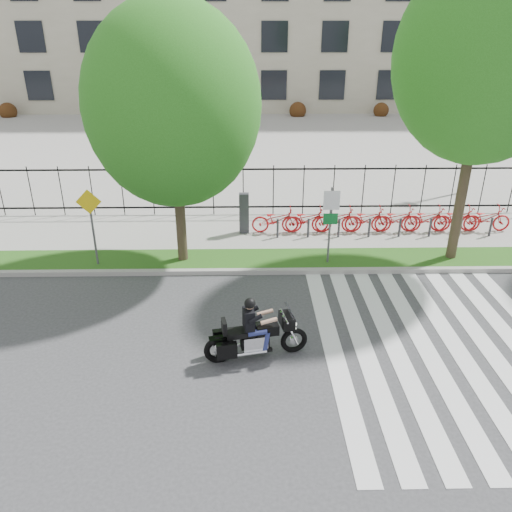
{
  "coord_description": "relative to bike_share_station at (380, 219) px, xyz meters",
  "views": [
    {
      "loc": [
        0.17,
        -9.91,
        7.07
      ],
      "look_at": [
        0.4,
        3.0,
        1.12
      ],
      "focal_mm": 35.0,
      "sensor_mm": 36.0,
      "label": 1
    }
  ],
  "objects": [
    {
      "name": "street_tree_1",
      "position": [
        -6.98,
        -2.25,
        4.36
      ],
      "size": [
        5.12,
        5.12,
        7.8
      ],
      "color": "#3C2E20",
      "rests_on": "grass_verge"
    },
    {
      "name": "lamp_post_right",
      "position": [
        4.98,
        4.8,
        2.57
      ],
      "size": [
        1.06,
        0.7,
        4.25
      ],
      "color": "black",
      "rests_on": "ground"
    },
    {
      "name": "crosswalk_stripes",
      "position": [
        -0.19,
        -7.2,
        -0.63
      ],
      "size": [
        5.7,
        8.0,
        0.01
      ],
      "primitive_type": null,
      "color": "silver",
      "rests_on": "ground"
    },
    {
      "name": "ground",
      "position": [
        -5.02,
        -7.2,
        -0.64
      ],
      "size": [
        120.0,
        120.0,
        0.0
      ],
      "primitive_type": "plane",
      "color": "#363638",
      "rests_on": "ground"
    },
    {
      "name": "plaza",
      "position": [
        -5.02,
        17.8,
        -0.59
      ],
      "size": [
        80.0,
        34.0,
        0.1
      ],
      "primitive_type": "cube",
      "color": "gray",
      "rests_on": "ground"
    },
    {
      "name": "street_tree_2",
      "position": [
        1.86,
        -2.25,
        5.6
      ],
      "size": [
        5.15,
        5.15,
        9.07
      ],
      "color": "#3C2E20",
      "rests_on": "grass_verge"
    },
    {
      "name": "grass_verge",
      "position": [
        -5.02,
        -2.25,
        -0.56
      ],
      "size": [
        60.0,
        1.5,
        0.15
      ],
      "primitive_type": "cube",
      "color": "#184C13",
      "rests_on": "ground"
    },
    {
      "name": "sign_pole_warning",
      "position": [
        -9.67,
        -2.62,
        1.1
      ],
      "size": [
        0.78,
        0.09,
        2.49
      ],
      "color": "#59595B",
      "rests_on": "grass_verge"
    },
    {
      "name": "bike_share_station",
      "position": [
        0.0,
        0.0,
        0.0
      ],
      "size": [
        10.0,
        0.86,
        1.5
      ],
      "color": "#2D2D33",
      "rests_on": "sidewalk"
    },
    {
      "name": "motorcycle_rider",
      "position": [
        -4.68,
        -7.43,
        -0.0
      ],
      "size": [
        2.45,
        0.97,
        1.91
      ],
      "color": "black",
      "rests_on": "ground"
    },
    {
      "name": "curb",
      "position": [
        -5.02,
        -3.1,
        -0.56
      ],
      "size": [
        60.0,
        0.2,
        0.15
      ],
      "primitive_type": "cube",
      "color": "#9A9791",
      "rests_on": "ground"
    },
    {
      "name": "sidewalk",
      "position": [
        -5.02,
        0.25,
        -0.56
      ],
      "size": [
        60.0,
        3.5,
        0.15
      ],
      "primitive_type": "cube",
      "color": "gray",
      "rests_on": "ground"
    },
    {
      "name": "iron_fence",
      "position": [
        -5.02,
        2.0,
        0.51
      ],
      "size": [
        30.0,
        0.06,
        2.0
      ],
      "primitive_type": null,
      "color": "black",
      "rests_on": "sidewalk"
    },
    {
      "name": "sign_pole_regulatory",
      "position": [
        -2.28,
        -2.62,
        1.1
      ],
      "size": [
        0.5,
        0.09,
        2.5
      ],
      "color": "#59595B",
      "rests_on": "grass_verge"
    }
  ]
}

